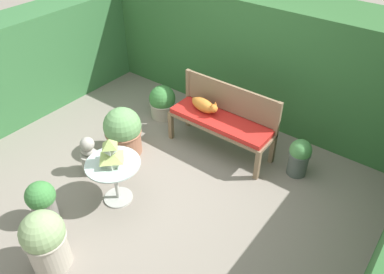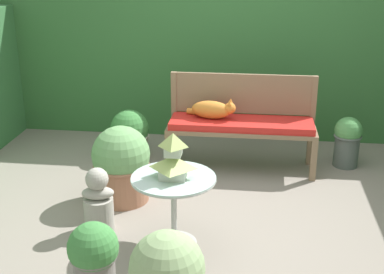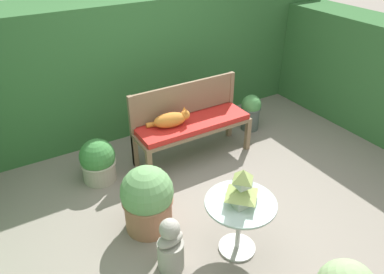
{
  "view_description": "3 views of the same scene",
  "coord_description": "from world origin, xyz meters",
  "px_view_note": "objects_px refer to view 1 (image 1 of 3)",
  "views": [
    {
      "loc": [
        2.43,
        -2.56,
        3.4
      ],
      "look_at": [
        0.2,
        0.37,
        0.59
      ],
      "focal_mm": 35.0,
      "sensor_mm": 36.0,
      "label": 1
    },
    {
      "loc": [
        0.34,
        -4.13,
        2.22
      ],
      "look_at": [
        -0.23,
        0.49,
        0.51
      ],
      "focal_mm": 50.0,
      "sensor_mm": 36.0,
      "label": 2
    },
    {
      "loc": [
        -1.89,
        -2.48,
        2.75
      ],
      "look_at": [
        -0.09,
        0.52,
        0.63
      ],
      "focal_mm": 35.0,
      "sensor_mm": 36.0,
      "label": 3
    }
  ],
  "objects_px": {
    "pagoda_birdhouse": "(111,153)",
    "potted_plant_table_far": "(45,240)",
    "potted_plant_bench_right": "(42,201)",
    "cat": "(204,105)",
    "potted_plant_path_edge": "(163,102)",
    "patio_table": "(114,171)",
    "garden_bench": "(220,123)",
    "potted_plant_table_near": "(123,132)",
    "potted_plant_hedge_corner": "(299,156)",
    "garden_bust": "(90,157)"
  },
  "relations": [
    {
      "from": "pagoda_birdhouse",
      "to": "potted_plant_table_far",
      "type": "relative_size",
      "value": 0.49
    },
    {
      "from": "potted_plant_bench_right",
      "to": "potted_plant_table_far",
      "type": "bearing_deg",
      "value": -30.91
    },
    {
      "from": "cat",
      "to": "potted_plant_path_edge",
      "type": "xyz_separation_m",
      "value": [
        -0.9,
        0.14,
        -0.36
      ]
    },
    {
      "from": "patio_table",
      "to": "potted_plant_bench_right",
      "type": "relative_size",
      "value": 1.15
    },
    {
      "from": "patio_table",
      "to": "garden_bench",
      "type": "bearing_deg",
      "value": 73.78
    },
    {
      "from": "potted_plant_bench_right",
      "to": "potted_plant_table_far",
      "type": "height_order",
      "value": "potted_plant_table_far"
    },
    {
      "from": "potted_plant_table_far",
      "to": "potted_plant_table_near",
      "type": "relative_size",
      "value": 1.01
    },
    {
      "from": "potted_plant_table_far",
      "to": "potted_plant_path_edge",
      "type": "height_order",
      "value": "potted_plant_table_far"
    },
    {
      "from": "pagoda_birdhouse",
      "to": "potted_plant_hedge_corner",
      "type": "relative_size",
      "value": 0.65
    },
    {
      "from": "potted_plant_hedge_corner",
      "to": "potted_plant_table_near",
      "type": "height_order",
      "value": "potted_plant_table_near"
    },
    {
      "from": "patio_table",
      "to": "potted_plant_table_far",
      "type": "bearing_deg",
      "value": -83.14
    },
    {
      "from": "pagoda_birdhouse",
      "to": "potted_plant_bench_right",
      "type": "bearing_deg",
      "value": -119.13
    },
    {
      "from": "potted_plant_table_far",
      "to": "potted_plant_hedge_corner",
      "type": "relative_size",
      "value": 1.34
    },
    {
      "from": "cat",
      "to": "potted_plant_hedge_corner",
      "type": "height_order",
      "value": "cat"
    },
    {
      "from": "cat",
      "to": "garden_bust",
      "type": "height_order",
      "value": "cat"
    },
    {
      "from": "garden_bust",
      "to": "potted_plant_path_edge",
      "type": "xyz_separation_m",
      "value": [
        -0.11,
        1.57,
        0.01
      ]
    },
    {
      "from": "cat",
      "to": "potted_plant_hedge_corner",
      "type": "xyz_separation_m",
      "value": [
        1.39,
        0.18,
        -0.33
      ]
    },
    {
      "from": "potted_plant_path_edge",
      "to": "cat",
      "type": "bearing_deg",
      "value": -8.68
    },
    {
      "from": "garden_bench",
      "to": "potted_plant_path_edge",
      "type": "relative_size",
      "value": 2.81
    },
    {
      "from": "pagoda_birdhouse",
      "to": "potted_plant_table_far",
      "type": "height_order",
      "value": "pagoda_birdhouse"
    },
    {
      "from": "patio_table",
      "to": "potted_plant_path_edge",
      "type": "xyz_separation_m",
      "value": [
        -0.75,
        1.71,
        -0.19
      ]
    },
    {
      "from": "garden_bench",
      "to": "cat",
      "type": "xyz_separation_m",
      "value": [
        -0.3,
        0.03,
        0.17
      ]
    },
    {
      "from": "pagoda_birdhouse",
      "to": "garden_bust",
      "type": "bearing_deg",
      "value": 167.78
    },
    {
      "from": "garden_bench",
      "to": "potted_plant_bench_right",
      "type": "height_order",
      "value": "potted_plant_bench_right"
    },
    {
      "from": "pagoda_birdhouse",
      "to": "garden_bust",
      "type": "distance_m",
      "value": 0.8
    },
    {
      "from": "garden_bust",
      "to": "potted_plant_table_far",
      "type": "xyz_separation_m",
      "value": [
        0.76,
        -1.18,
        0.12
      ]
    },
    {
      "from": "cat",
      "to": "garden_bust",
      "type": "bearing_deg",
      "value": -109.62
    },
    {
      "from": "potted_plant_hedge_corner",
      "to": "potted_plant_table_near",
      "type": "bearing_deg",
      "value": -153.67
    },
    {
      "from": "potted_plant_bench_right",
      "to": "potted_plant_hedge_corner",
      "type": "distance_m",
      "value": 3.15
    },
    {
      "from": "cat",
      "to": "potted_plant_table_near",
      "type": "xyz_separation_m",
      "value": [
        -0.73,
        -0.87,
        -0.27
      ]
    },
    {
      "from": "cat",
      "to": "garden_bust",
      "type": "relative_size",
      "value": 0.93
    },
    {
      "from": "potted_plant_path_edge",
      "to": "potted_plant_table_near",
      "type": "xyz_separation_m",
      "value": [
        0.17,
        -1.01,
        0.09
      ]
    },
    {
      "from": "potted_plant_table_far",
      "to": "potted_plant_hedge_corner",
      "type": "height_order",
      "value": "potted_plant_table_far"
    },
    {
      "from": "cat",
      "to": "patio_table",
      "type": "xyz_separation_m",
      "value": [
        -0.15,
        -1.57,
        -0.17
      ]
    },
    {
      "from": "potted_plant_path_edge",
      "to": "garden_bust",
      "type": "bearing_deg",
      "value": -85.82
    },
    {
      "from": "potted_plant_bench_right",
      "to": "potted_plant_path_edge",
      "type": "xyz_separation_m",
      "value": [
        -0.34,
        2.44,
        -0.05
      ]
    },
    {
      "from": "potted_plant_path_edge",
      "to": "potted_plant_hedge_corner",
      "type": "distance_m",
      "value": 2.29
    },
    {
      "from": "garden_bench",
      "to": "potted_plant_table_far",
      "type": "relative_size",
      "value": 2.1
    },
    {
      "from": "garden_bust",
      "to": "potted_plant_bench_right",
      "type": "distance_m",
      "value": 0.9
    },
    {
      "from": "potted_plant_table_far",
      "to": "potted_plant_bench_right",
      "type": "bearing_deg",
      "value": 149.09
    },
    {
      "from": "patio_table",
      "to": "potted_plant_bench_right",
      "type": "height_order",
      "value": "patio_table"
    },
    {
      "from": "patio_table",
      "to": "garden_bust",
      "type": "height_order",
      "value": "patio_table"
    },
    {
      "from": "potted_plant_bench_right",
      "to": "potted_plant_table_near",
      "type": "height_order",
      "value": "potted_plant_table_near"
    },
    {
      "from": "cat",
      "to": "patio_table",
      "type": "height_order",
      "value": "cat"
    },
    {
      "from": "cat",
      "to": "potted_plant_table_far",
      "type": "relative_size",
      "value": 0.72
    },
    {
      "from": "cat",
      "to": "potted_plant_bench_right",
      "type": "height_order",
      "value": "cat"
    },
    {
      "from": "cat",
      "to": "potted_plant_table_near",
      "type": "relative_size",
      "value": 0.73
    },
    {
      "from": "garden_bench",
      "to": "garden_bust",
      "type": "distance_m",
      "value": 1.79
    },
    {
      "from": "pagoda_birdhouse",
      "to": "potted_plant_table_near",
      "type": "height_order",
      "value": "pagoda_birdhouse"
    },
    {
      "from": "pagoda_birdhouse",
      "to": "potted_plant_path_edge",
      "type": "xyz_separation_m",
      "value": [
        -0.75,
        1.71,
        -0.47
      ]
    }
  ]
}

